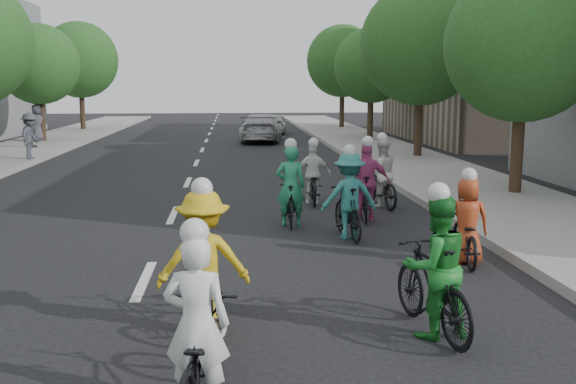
{
  "coord_description": "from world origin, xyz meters",
  "views": [
    {
      "loc": [
        1.36,
        -9.53,
        2.93
      ],
      "look_at": [
        2.37,
        2.0,
        1.0
      ],
      "focal_mm": 40.0,
      "sensor_mm": 36.0,
      "label": 1
    }
  ],
  "objects": [
    {
      "name": "tree_l_4",
      "position": [
        -8.2,
        24.0,
        3.96
      ],
      "size": [
        4.0,
        4.0,
        5.97
      ],
      "color": "black",
      "rests_on": "ground"
    },
    {
      "name": "tree_l_5",
      "position": [
        -8.2,
        33.0,
        4.52
      ],
      "size": [
        4.8,
        4.8,
        6.93
      ],
      "color": "black",
      "rests_on": "ground"
    },
    {
      "name": "tree_r_2",
      "position": [
        8.8,
        24.6,
        3.96
      ],
      "size": [
        4.0,
        4.0,
        5.97
      ],
      "color": "black",
      "rests_on": "ground"
    },
    {
      "name": "cyclist_0",
      "position": [
        1.02,
        -3.95,
        0.57
      ],
      "size": [
        0.85,
        1.81,
        1.79
      ],
      "rotation": [
        0.0,
        0.0,
        3.0
      ],
      "color": "black",
      "rests_on": "ground"
    },
    {
      "name": "follow_car_trail",
      "position": [
        3.96,
        29.82,
        0.62
      ],
      "size": [
        1.87,
        3.79,
        1.24
      ],
      "primitive_type": "imported",
      "rotation": [
        0.0,
        0.0,
        3.03
      ],
      "color": "silver",
      "rests_on": "ground"
    },
    {
      "name": "sidewalk_right",
      "position": [
        8.0,
        10.0,
        0.07
      ],
      "size": [
        4.0,
        80.0,
        0.15
      ],
      "primitive_type": "cube",
      "color": "gray",
      "rests_on": "ground"
    },
    {
      "name": "bldg_se",
      "position": [
        16.0,
        24.0,
        4.0
      ],
      "size": [
        10.0,
        14.0,
        8.0
      ],
      "primitive_type": "cube",
      "color": "gray",
      "rests_on": "ground"
    },
    {
      "name": "tree_r_1",
      "position": [
        8.8,
        15.6,
        4.52
      ],
      "size": [
        4.8,
        4.8,
        6.93
      ],
      "color": "black",
      "rests_on": "ground"
    },
    {
      "name": "spectator_0",
      "position": [
        -6.3,
        15.65,
        1.03
      ],
      "size": [
        0.74,
        1.18,
        1.75
      ],
      "primitive_type": "imported",
      "rotation": [
        0.0,
        0.0,
        1.49
      ],
      "color": "#464852",
      "rests_on": "sidewalk_left"
    },
    {
      "name": "cyclist_8",
      "position": [
        3.37,
        6.25,
        0.57
      ],
      "size": [
        0.9,
        1.84,
        1.65
      ],
      "rotation": [
        0.0,
        0.0,
        3.07
      ],
      "color": "black",
      "rests_on": "ground"
    },
    {
      "name": "follow_car_lead",
      "position": [
        2.92,
        24.16,
        0.73
      ],
      "size": [
        2.57,
        5.21,
        1.46
      ],
      "primitive_type": "imported",
      "rotation": [
        0.0,
        0.0,
        3.03
      ],
      "color": "#A7A7AB",
      "rests_on": "ground"
    },
    {
      "name": "cyclist_6",
      "position": [
        4.95,
        5.65,
        0.64
      ],
      "size": [
        0.98,
        2.02,
        1.82
      ],
      "rotation": [
        0.0,
        0.0,
        3.3
      ],
      "color": "black",
      "rests_on": "ground"
    },
    {
      "name": "cyclist_7",
      "position": [
        3.58,
        2.44,
        0.71
      ],
      "size": [
        1.15,
        1.75,
        1.83
      ],
      "rotation": [
        0.0,
        0.0,
        3.26
      ],
      "color": "black",
      "rests_on": "ground"
    },
    {
      "name": "cyclist_4",
      "position": [
        5.2,
        0.56,
        0.56
      ],
      "size": [
        0.83,
        1.77,
        1.61
      ],
      "rotation": [
        0.0,
        0.0,
        3.0
      ],
      "color": "black",
      "rests_on": "ground"
    },
    {
      "name": "spectator_1",
      "position": [
        -7.62,
        20.33,
        0.93
      ],
      "size": [
        0.52,
        0.96,
        1.55
      ],
      "primitive_type": "imported",
      "rotation": [
        0.0,
        0.0,
        1.73
      ],
      "color": "#535561",
      "rests_on": "sidewalk_left"
    },
    {
      "name": "tree_r_0",
      "position": [
        8.8,
        6.6,
        3.96
      ],
      "size": [
        4.0,
        4.0,
        5.97
      ],
      "color": "black",
      "rests_on": "ground"
    },
    {
      "name": "ground",
      "position": [
        0.0,
        0.0,
        0.0
      ],
      "size": [
        120.0,
        120.0,
        0.0
      ],
      "primitive_type": "plane",
      "color": "black",
      "rests_on": "ground"
    },
    {
      "name": "cyclist_5",
      "position": [
        2.57,
        3.69,
        0.64
      ],
      "size": [
        0.64,
        1.5,
        1.85
      ],
      "rotation": [
        0.0,
        0.0,
        3.08
      ],
      "color": "black",
      "rests_on": "ground"
    },
    {
      "name": "spectator_2",
      "position": [
        -8.37,
        23.7,
        1.07
      ],
      "size": [
        0.73,
        0.99,
        1.84
      ],
      "primitive_type": "imported",
      "rotation": [
        0.0,
        0.0,
        1.41
      ],
      "color": "#494752",
      "rests_on": "sidewalk_left"
    },
    {
      "name": "cyclist_2",
      "position": [
        1.0,
        -2.04,
        0.69
      ],
      "size": [
        1.16,
        1.79,
        1.87
      ],
      "rotation": [
        0.0,
        0.0,
        3.23
      ],
      "color": "black",
      "rests_on": "ground"
    },
    {
      "name": "curb_right",
      "position": [
        6.05,
        10.0,
        0.09
      ],
      "size": [
        0.18,
        80.0,
        0.18
      ],
      "primitive_type": "cube",
      "color": "#999993",
      "rests_on": "ground"
    },
    {
      "name": "cyclist_3",
      "position": [
        4.27,
        4.09,
        0.68
      ],
      "size": [
        1.06,
        1.73,
        1.86
      ],
      "rotation": [
        0.0,
        0.0,
        2.96
      ],
      "color": "black",
      "rests_on": "ground"
    },
    {
      "name": "tree_r_3",
      "position": [
        8.8,
        33.6,
        4.52
      ],
      "size": [
        4.8,
        4.8,
        6.93
      ],
      "color": "black",
      "rests_on": "ground"
    },
    {
      "name": "cyclist_1",
      "position": [
        3.71,
        -2.44,
        0.7
      ],
      "size": [
        0.93,
        1.91,
        1.84
      ],
      "rotation": [
        0.0,
        0.0,
        3.33
      ],
      "color": "black",
      "rests_on": "ground"
    }
  ]
}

